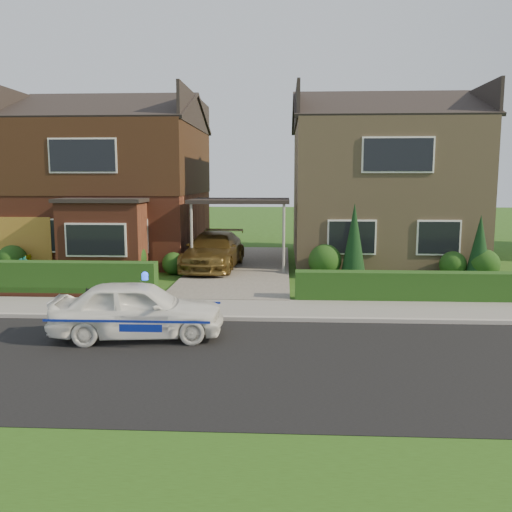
{
  "coord_description": "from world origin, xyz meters",
  "views": [
    {
      "loc": [
        1.73,
        -10.11,
        3.52
      ],
      "look_at": [
        1.01,
        3.5,
        1.59
      ],
      "focal_mm": 38.0,
      "sensor_mm": 36.0,
      "label": 1
    }
  ],
  "objects": [
    {
      "name": "ground",
      "position": [
        0.0,
        0.0,
        0.0
      ],
      "size": [
        120.0,
        120.0,
        0.0
      ],
      "primitive_type": "plane",
      "color": "#244512",
      "rests_on": "ground"
    },
    {
      "name": "road",
      "position": [
        0.0,
        0.0,
        0.0
      ],
      "size": [
        60.0,
        6.0,
        0.02
      ],
      "primitive_type": "cube",
      "color": "black",
      "rests_on": "ground"
    },
    {
      "name": "kerb",
      "position": [
        0.0,
        3.05,
        0.06
      ],
      "size": [
        60.0,
        0.16,
        0.12
      ],
      "primitive_type": "cube",
      "color": "#9E9993",
      "rests_on": "ground"
    },
    {
      "name": "sidewalk",
      "position": [
        0.0,
        4.1,
        0.05
      ],
      "size": [
        60.0,
        2.0,
        0.1
      ],
      "primitive_type": "cube",
      "color": "slate",
      "rests_on": "ground"
    },
    {
      "name": "driveway",
      "position": [
        0.0,
        11.0,
        0.06
      ],
      "size": [
        3.8,
        12.0,
        0.12
      ],
      "primitive_type": "cube",
      "color": "#666059",
      "rests_on": "ground"
    },
    {
      "name": "house_left",
      "position": [
        -5.78,
        13.9,
        3.81
      ],
      "size": [
        7.5,
        9.53,
        7.25
      ],
      "color": "brown",
      "rests_on": "ground"
    },
    {
      "name": "house_right",
      "position": [
        5.8,
        13.99,
        3.66
      ],
      "size": [
        7.5,
        8.06,
        7.25
      ],
      "color": "#8E7857",
      "rests_on": "ground"
    },
    {
      "name": "carport_link",
      "position": [
        0.0,
        10.95,
        2.66
      ],
      "size": [
        3.8,
        3.0,
        2.77
      ],
      "color": "black",
      "rests_on": "ground"
    },
    {
      "name": "garage_door",
      "position": [
        -8.25,
        9.96,
        1.05
      ],
      "size": [
        2.2,
        0.1,
        2.1
      ],
      "primitive_type": "cube",
      "color": "brown",
      "rests_on": "ground"
    },
    {
      "name": "dwarf_wall",
      "position": [
        -5.8,
        5.3,
        0.18
      ],
      "size": [
        7.7,
        0.25,
        0.36
      ],
      "primitive_type": "cube",
      "color": "brown",
      "rests_on": "ground"
    },
    {
      "name": "hedge_left",
      "position": [
        -5.8,
        5.45,
        0.0
      ],
      "size": [
        7.5,
        0.55,
        0.9
      ],
      "primitive_type": "cube",
      "color": "#143C13",
      "rests_on": "ground"
    },
    {
      "name": "hedge_right",
      "position": [
        5.8,
        5.35,
        0.0
      ],
      "size": [
        7.5,
        0.55,
        0.8
      ],
      "primitive_type": "cube",
      "color": "#143C13",
      "rests_on": "ground"
    },
    {
      "name": "shrub_left_far",
      "position": [
        -8.5,
        9.5,
        0.54
      ],
      "size": [
        1.08,
        1.08,
        1.08
      ],
      "primitive_type": "sphere",
      "color": "#143C13",
      "rests_on": "ground"
    },
    {
      "name": "shrub_left_mid",
      "position": [
        -4.0,
        9.3,
        0.66
      ],
      "size": [
        1.32,
        1.32,
        1.32
      ],
      "primitive_type": "sphere",
      "color": "#143C13",
      "rests_on": "ground"
    },
    {
      "name": "shrub_left_near",
      "position": [
        -2.4,
        9.6,
        0.42
      ],
      "size": [
        0.84,
        0.84,
        0.84
      ],
      "primitive_type": "sphere",
      "color": "#143C13",
      "rests_on": "ground"
    },
    {
      "name": "shrub_right_near",
      "position": [
        3.2,
        9.4,
        0.6
      ],
      "size": [
        1.2,
        1.2,
        1.2
      ],
      "primitive_type": "sphere",
      "color": "#143C13",
      "rests_on": "ground"
    },
    {
      "name": "shrub_right_mid",
      "position": [
        7.8,
        9.5,
        0.48
      ],
      "size": [
        0.96,
        0.96,
        0.96
      ],
      "primitive_type": "sphere",
      "color": "#143C13",
      "rests_on": "ground"
    },
    {
      "name": "shrub_right_far",
      "position": [
        8.8,
        9.2,
        0.54
      ],
      "size": [
        1.08,
        1.08,
        1.08
      ],
      "primitive_type": "sphere",
      "color": "#143C13",
      "rests_on": "ground"
    },
    {
      "name": "conifer_a",
      "position": [
        4.2,
        9.2,
        1.3
      ],
      "size": [
        0.9,
        0.9,
        2.6
      ],
      "primitive_type": "cone",
      "color": "black",
      "rests_on": "ground"
    },
    {
      "name": "conifer_b",
      "position": [
        8.6,
        9.2,
        1.1
      ],
      "size": [
        0.9,
        0.9,
        2.2
      ],
      "primitive_type": "cone",
      "color": "black",
      "rests_on": "ground"
    },
    {
      "name": "police_car",
      "position": [
        -1.52,
        1.49,
        0.65
      ],
      "size": [
        3.48,
        3.93,
        1.45
      ],
      "rotation": [
        0.0,
        0.0,
        1.68
      ],
      "color": "white",
      "rests_on": "ground"
    },
    {
      "name": "driveway_car",
      "position": [
        -1.0,
        10.45,
        0.81
      ],
      "size": [
        2.26,
        4.85,
        1.37
      ],
      "primitive_type": "imported",
      "rotation": [
        0.0,
        0.0,
        -0.07
      ],
      "color": "brown",
      "rests_on": "driveway"
    },
    {
      "name": "potted_plant_a",
      "position": [
        -7.51,
        8.32,
        0.41
      ],
      "size": [
        0.51,
        0.44,
        0.81
      ],
      "primitive_type": "imported",
      "rotation": [
        0.0,
        0.0,
        -0.42
      ],
      "color": "gray",
      "rests_on": "ground"
    },
    {
      "name": "potted_plant_b",
      "position": [
        -7.73,
        9.0,
        0.4
      ],
      "size": [
        0.57,
        0.55,
        0.8
      ],
      "primitive_type": "imported",
      "rotation": [
        0.0,
        0.0,
        0.63
      ],
      "color": "gray",
      "rests_on": "ground"
    },
    {
      "name": "potted_plant_c",
      "position": [
        -3.56,
        7.05,
        0.43
      ],
      "size": [
        0.56,
        0.56,
        0.86
      ],
      "primitive_type": "imported",
      "rotation": [
        0.0,
        0.0,
        1.38
      ],
      "color": "gray",
      "rests_on": "ground"
    }
  ]
}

